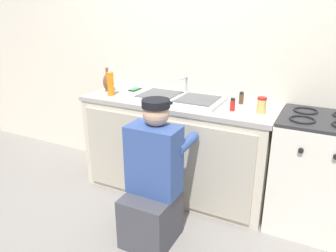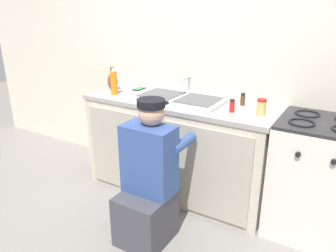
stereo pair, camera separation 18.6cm
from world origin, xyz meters
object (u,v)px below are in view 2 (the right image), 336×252
at_px(spice_bottle_red, 232,106).
at_px(sink_double_basin, 180,98).
at_px(stove_range, 315,178).
at_px(spice_bottle_pepper, 243,99).
at_px(plumber_person, 148,185).
at_px(cell_phone, 139,89).
at_px(soap_bottle_orange, 114,83).
at_px(vase_decorative, 113,81).
at_px(condiment_jar, 261,107).

bearing_deg(spice_bottle_red, sink_double_basin, 170.56).
relative_size(sink_double_basin, stove_range, 0.85).
height_order(sink_double_basin, spice_bottle_red, sink_double_basin).
bearing_deg(spice_bottle_pepper, plumber_person, -114.07).
height_order(stove_range, cell_phone, stove_range).
height_order(stove_range, spice_bottle_red, spice_bottle_red).
distance_m(stove_range, spice_bottle_pepper, 0.85).
xyz_separation_m(soap_bottle_orange, cell_phone, (0.09, 0.28, -0.11)).
relative_size(plumber_person, vase_decorative, 4.80).
height_order(soap_bottle_orange, vase_decorative, soap_bottle_orange).
bearing_deg(stove_range, sink_double_basin, 179.90).
relative_size(cell_phone, condiment_jar, 1.09).
xyz_separation_m(spice_bottle_red, condiment_jar, (0.22, 0.04, 0.01)).
relative_size(sink_double_basin, vase_decorative, 3.48).
relative_size(stove_range, spice_bottle_red, 8.95).
height_order(soap_bottle_orange, spice_bottle_pepper, soap_bottle_orange).
bearing_deg(plumber_person, vase_decorative, 141.22).
bearing_deg(condiment_jar, plumber_person, -130.96).
bearing_deg(stove_range, cell_phone, 175.11).
xyz_separation_m(soap_bottle_orange, condiment_jar, (1.39, 0.09, -0.05)).
bearing_deg(spice_bottle_red, cell_phone, 167.68).
height_order(sink_double_basin, cell_phone, sink_double_basin).
bearing_deg(spice_bottle_pepper, vase_decorative, -173.74).
bearing_deg(stove_range, condiment_jar, -174.97).
distance_m(spice_bottle_red, condiment_jar, 0.22).
distance_m(stove_range, plumber_person, 1.29).
bearing_deg(vase_decorative, soap_bottle_orange, -45.81).
height_order(sink_double_basin, stove_range, sink_double_basin).
bearing_deg(spice_bottle_pepper, cell_phone, 179.66).
distance_m(spice_bottle_pepper, spice_bottle_red, 0.23).
xyz_separation_m(spice_bottle_pepper, condiment_jar, (0.21, -0.18, 0.01)).
bearing_deg(stove_range, vase_decorative, 179.98).
relative_size(stove_range, soap_bottle_orange, 3.76).
distance_m(plumber_person, spice_bottle_pepper, 1.08).
xyz_separation_m(stove_range, plumber_person, (-1.06, -0.73, -0.01)).
bearing_deg(vase_decorative, spice_bottle_red, -3.80).
xyz_separation_m(sink_double_basin, stove_range, (1.20, -0.00, -0.47)).
bearing_deg(cell_phone, vase_decorative, -145.43).
height_order(stove_range, plumber_person, plumber_person).
relative_size(stove_range, plumber_person, 0.85).
distance_m(plumber_person, soap_bottle_orange, 1.14).
bearing_deg(vase_decorative, spice_bottle_pepper, 6.26).
relative_size(spice_bottle_pepper, condiment_jar, 0.82).
height_order(cell_phone, spice_bottle_pepper, spice_bottle_pepper).
bearing_deg(cell_phone, sink_double_basin, -15.01).
height_order(plumber_person, spice_bottle_pepper, plumber_person).
height_order(plumber_person, condiment_jar, plumber_person).
distance_m(soap_bottle_orange, condiment_jar, 1.39).
xyz_separation_m(stove_range, cell_phone, (-1.75, 0.15, 0.45)).
xyz_separation_m(cell_phone, condiment_jar, (1.30, -0.19, 0.06)).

